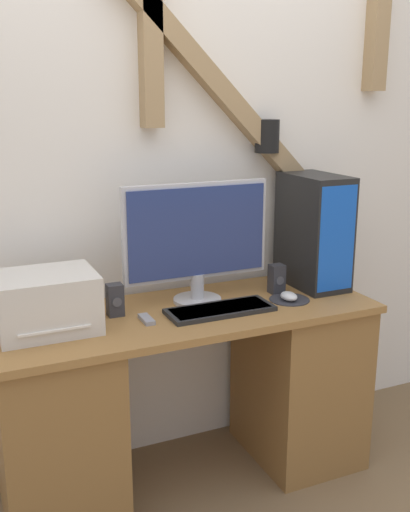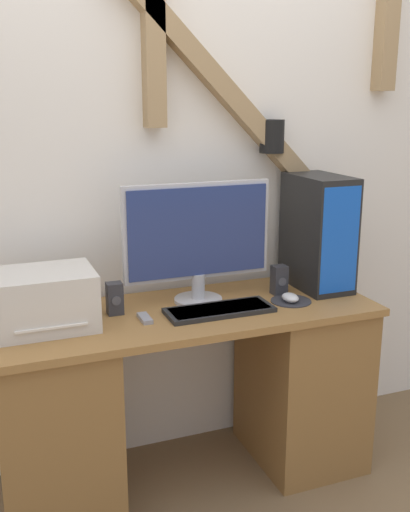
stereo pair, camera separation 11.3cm
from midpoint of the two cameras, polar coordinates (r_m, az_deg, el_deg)
The scene contains 11 objects.
wall_back at distance 2.58m, azimuth -5.75°, elevation 9.82°, with size 6.40×0.16×2.70m.
desk at distance 2.54m, azimuth -2.94°, elevation -13.09°, with size 1.52×0.57×0.77m.
monitor at distance 2.41m, azimuth -2.13°, elevation 1.81°, with size 0.62×0.20×0.49m.
keyboard at distance 2.36m, azimuth 0.07°, elevation -5.13°, with size 0.43×0.17×0.02m.
mousepad at distance 2.52m, azimuth 6.76°, elevation -4.15°, with size 0.17×0.17×0.00m.
mouse at distance 2.50m, azimuth 6.70°, elevation -3.83°, with size 0.06×0.09×0.03m.
computer_tower at distance 2.67m, azimuth 9.14°, elevation 2.36°, with size 0.20×0.35×0.50m.
printer at distance 2.25m, azimuth -16.26°, elevation -4.26°, with size 0.35×0.29×0.21m.
speaker_left at distance 2.35m, azimuth -9.94°, elevation -4.16°, with size 0.06×0.06×0.13m.
speaker_right at distance 2.59m, azimuth 5.59°, elevation -2.20°, with size 0.06×0.06×0.13m.
remote_control at distance 2.29m, azimuth -7.02°, elevation -6.02°, with size 0.04×0.10×0.02m.
Camera 1 is at (-0.85, -1.79, 1.59)m, focal length 42.00 mm.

